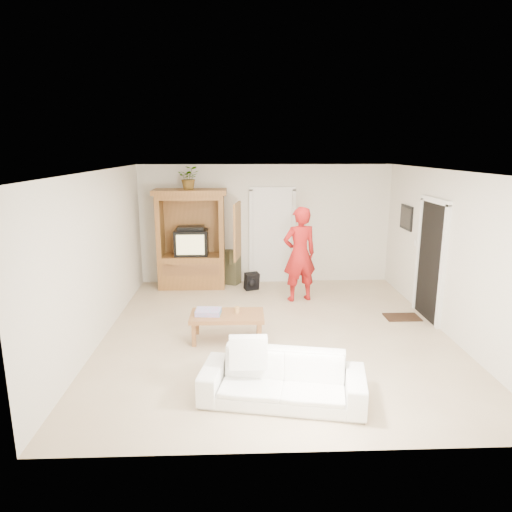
{
  "coord_description": "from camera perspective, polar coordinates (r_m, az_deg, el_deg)",
  "views": [
    {
      "loc": [
        -0.59,
        -6.92,
        2.92
      ],
      "look_at": [
        -0.3,
        0.6,
        1.15
      ],
      "focal_mm": 32.0,
      "sensor_mm": 36.0,
      "label": 1
    }
  ],
  "objects": [
    {
      "name": "floor",
      "position": [
        7.54,
        2.49,
        -9.58
      ],
      "size": [
        6.0,
        6.0,
        0.0
      ],
      "primitive_type": "plane",
      "color": "tan",
      "rests_on": "ground"
    },
    {
      "name": "ceiling",
      "position": [
        6.95,
        2.7,
        10.58
      ],
      "size": [
        6.0,
        6.0,
        0.0
      ],
      "primitive_type": "plane",
      "rotation": [
        3.14,
        0.0,
        0.0
      ],
      "color": "white",
      "rests_on": "floor"
    },
    {
      "name": "wall_back",
      "position": [
        10.07,
        1.18,
        3.98
      ],
      "size": [
        5.5,
        0.0,
        5.5
      ],
      "primitive_type": "plane",
      "rotation": [
        1.57,
        0.0,
        0.0
      ],
      "color": "silver",
      "rests_on": "floor"
    },
    {
      "name": "wall_front",
      "position": [
        4.29,
        5.94,
        -9.09
      ],
      "size": [
        5.5,
        0.0,
        5.5
      ],
      "primitive_type": "plane",
      "rotation": [
        -1.57,
        0.0,
        0.0
      ],
      "color": "silver",
      "rests_on": "floor"
    },
    {
      "name": "wall_left",
      "position": [
        7.43,
        -19.05,
        -0.1
      ],
      "size": [
        0.0,
        6.0,
        6.0
      ],
      "primitive_type": "plane",
      "rotation": [
        1.57,
        0.0,
        1.57
      ],
      "color": "silver",
      "rests_on": "floor"
    },
    {
      "name": "wall_right",
      "position": [
        7.86,
        23.01,
        0.26
      ],
      "size": [
        0.0,
        6.0,
        6.0
      ],
      "primitive_type": "plane",
      "rotation": [
        1.57,
        0.0,
        -1.57
      ],
      "color": "silver",
      "rests_on": "floor"
    },
    {
      "name": "armoire",
      "position": [
        9.84,
        -7.91,
        1.32
      ],
      "size": [
        1.82,
        1.14,
        2.1
      ],
      "color": "#985E2F",
      "rests_on": "floor"
    },
    {
      "name": "door_back",
      "position": [
        10.1,
        2.03,
        2.39
      ],
      "size": [
        0.85,
        0.05,
        2.04
      ],
      "primitive_type": "cube",
      "color": "white",
      "rests_on": "floor"
    },
    {
      "name": "doorway_right",
      "position": [
        8.44,
        20.99,
        -0.68
      ],
      "size": [
        0.05,
        0.9,
        2.04
      ],
      "primitive_type": "cube",
      "color": "black",
      "rests_on": "floor"
    },
    {
      "name": "framed_picture",
      "position": [
        9.52,
        18.29,
        4.6
      ],
      "size": [
        0.03,
        0.6,
        0.48
      ],
      "primitive_type": "cube",
      "color": "black",
      "rests_on": "wall_right"
    },
    {
      "name": "doormat",
      "position": [
        8.57,
        17.8,
        -7.29
      ],
      "size": [
        0.6,
        0.4,
        0.02
      ],
      "primitive_type": "cube",
      "color": "#382316",
      "rests_on": "floor"
    },
    {
      "name": "plant",
      "position": [
        9.62,
        -8.35,
        9.65
      ],
      "size": [
        0.46,
        0.4,
        0.48
      ],
      "primitive_type": "imported",
      "rotation": [
        0.0,
        0.0,
        -0.06
      ],
      "color": "#4C7238",
      "rests_on": "armoire"
    },
    {
      "name": "man",
      "position": [
        8.88,
        5.46,
        0.22
      ],
      "size": [
        0.77,
        0.6,
        1.86
      ],
      "primitive_type": "imported",
      "rotation": [
        0.0,
        0.0,
        3.4
      ],
      "color": "#A91716",
      "rests_on": "floor"
    },
    {
      "name": "sofa",
      "position": [
        5.57,
        3.33,
        -15.1
      ],
      "size": [
        2.02,
        1.1,
        0.56
      ],
      "primitive_type": "imported",
      "rotation": [
        0.0,
        0.0,
        -0.19
      ],
      "color": "white",
      "rests_on": "floor"
    },
    {
      "name": "coffee_table",
      "position": [
        7.16,
        -3.63,
        -7.66
      ],
      "size": [
        1.15,
        0.63,
        0.42
      ],
      "rotation": [
        0.0,
        0.0,
        -0.01
      ],
      "color": "#925932",
      "rests_on": "floor"
    },
    {
      "name": "towel",
      "position": [
        7.14,
        -5.98,
        -6.96
      ],
      "size": [
        0.4,
        0.31,
        0.08
      ],
      "primitive_type": "cube",
      "rotation": [
        0.0,
        0.0,
        -0.09
      ],
      "color": "#E64C96",
      "rests_on": "coffee_table"
    },
    {
      "name": "candle",
      "position": [
        7.17,
        -2.38,
        -6.72
      ],
      "size": [
        0.08,
        0.08,
        0.1
      ],
      "primitive_type": "cylinder",
      "color": "tan",
      "rests_on": "coffee_table"
    },
    {
      "name": "backpack_black",
      "position": [
        9.67,
        -0.55,
        -3.22
      ],
      "size": [
        0.34,
        0.27,
        0.36
      ],
      "primitive_type": null,
      "rotation": [
        0.0,
        0.0,
        0.36
      ],
      "color": "black",
      "rests_on": "floor"
    },
    {
      "name": "backpack_olive",
      "position": [
        10.1,
        -3.21,
        -1.4
      ],
      "size": [
        0.48,
        0.43,
        0.74
      ],
      "primitive_type": null,
      "rotation": [
        0.0,
        0.0,
        -0.43
      ],
      "color": "#47442B",
      "rests_on": "floor"
    }
  ]
}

